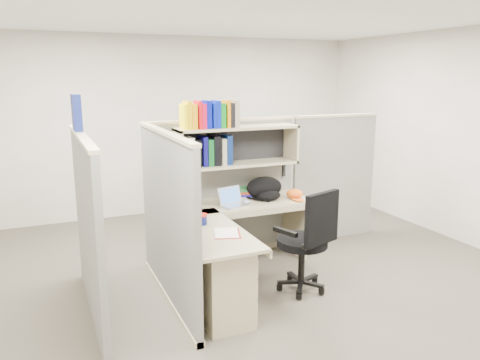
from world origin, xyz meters
name	(u,v)px	position (x,y,z in m)	size (l,w,h in m)	color
ground	(255,284)	(0.00, 0.00, 0.00)	(6.00, 6.00, 0.00)	#39352C
room_shell	(256,128)	(0.00, 0.00, 1.62)	(6.00, 6.00, 6.00)	#ADA89C
cubicle	(206,193)	(-0.37, 0.45, 0.91)	(3.79, 1.84, 1.95)	slate
desk	(229,260)	(-0.41, -0.29, 0.44)	(1.74, 1.75, 0.73)	gray
laptop	(235,197)	(-0.04, 0.43, 0.83)	(0.29, 0.29, 0.20)	silver
backpack	(266,188)	(0.40, 0.57, 0.86)	(0.43, 0.33, 0.25)	black
orange_cap	(295,194)	(0.72, 0.48, 0.78)	(0.19, 0.22, 0.10)	#D65612
snack_canister	(202,219)	(-0.58, -0.03, 0.78)	(0.10, 0.10, 0.10)	#0F1757
tissue_box	(192,229)	(-0.79, -0.41, 0.83)	(0.13, 0.13, 0.20)	#A57E5D
mouse	(247,202)	(0.13, 0.50, 0.75)	(0.08, 0.05, 0.03)	#97AED7
paper_cup	(227,195)	(-0.02, 0.73, 0.78)	(0.08, 0.08, 0.11)	white
book_stack	(244,192)	(0.21, 0.75, 0.78)	(0.17, 0.22, 0.11)	gray
loose_paper	(226,233)	(-0.46, -0.35, 0.73)	(0.21, 0.28, 0.00)	silver
task_chair	(305,257)	(0.38, -0.35, 0.37)	(0.61, 0.56, 1.06)	black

